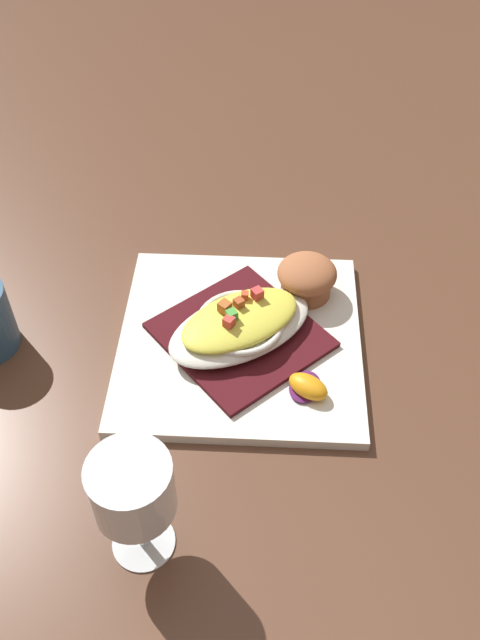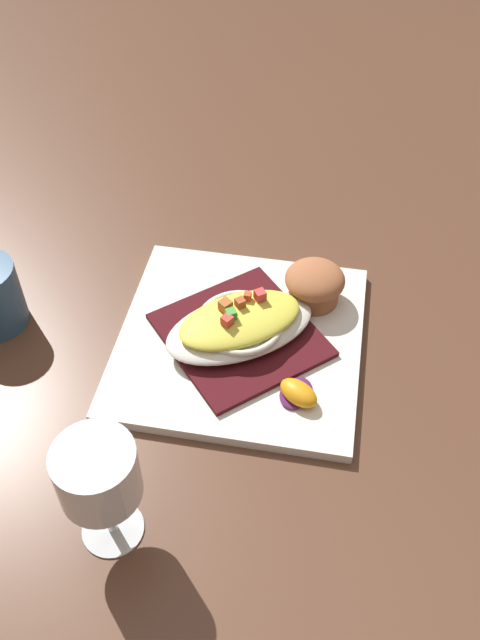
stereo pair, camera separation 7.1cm
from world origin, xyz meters
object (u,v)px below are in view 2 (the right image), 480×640
object	(u,v)px
muffin	(315,284)
gratin_dish	(240,324)
square_plate	(240,340)
stemmed_glass	(98,478)
orange_garnish	(298,393)

from	to	relation	value
muffin	gratin_dish	bearing A→B (deg)	-144.27
square_plate	stemmed_glass	size ratio (longest dim) A/B	2.14
stemmed_glass	orange_garnish	bearing A→B (deg)	39.29
stemmed_glass	muffin	bearing A→B (deg)	55.46
square_plate	gratin_dish	size ratio (longest dim) A/B	1.38
orange_garnish	muffin	bearing A→B (deg)	80.51
gratin_dish	square_plate	bearing A→B (deg)	-67.12
stemmed_glass	square_plate	bearing A→B (deg)	63.54
muffin	orange_garnish	distance (m)	0.16
gratin_dish	muffin	bearing A→B (deg)	35.73
square_plate	stemmed_glass	world-z (taller)	stemmed_glass
square_plate	muffin	xyz separation A→B (m)	(0.09, 0.07, 0.03)
muffin	orange_garnish	bearing A→B (deg)	-99.49
square_plate	orange_garnish	size ratio (longest dim) A/B	4.72
orange_garnish	stemmed_glass	size ratio (longest dim) A/B	0.45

